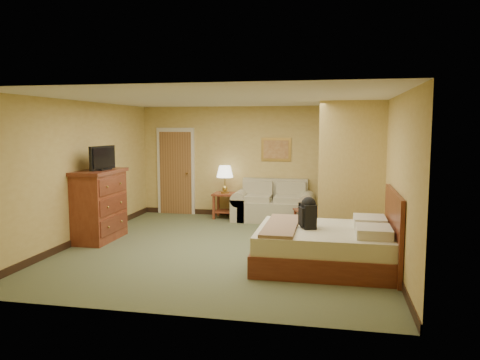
% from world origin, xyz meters
% --- Properties ---
extents(floor, '(6.00, 6.00, 0.00)m').
position_xyz_m(floor, '(0.00, 0.00, 0.00)').
color(floor, '#525A3A').
rests_on(floor, ground).
extents(ceiling, '(6.00, 6.00, 0.00)m').
position_xyz_m(ceiling, '(0.00, 0.00, 2.60)').
color(ceiling, white).
rests_on(ceiling, back_wall).
extents(back_wall, '(5.50, 0.02, 2.60)m').
position_xyz_m(back_wall, '(0.00, 3.00, 1.30)').
color(back_wall, tan).
rests_on(back_wall, floor).
extents(left_wall, '(0.02, 6.00, 2.60)m').
position_xyz_m(left_wall, '(-2.75, 0.00, 1.30)').
color(left_wall, tan).
rests_on(left_wall, floor).
extents(right_wall, '(0.02, 6.00, 2.60)m').
position_xyz_m(right_wall, '(2.75, 0.00, 1.30)').
color(right_wall, tan).
rests_on(right_wall, floor).
extents(partition, '(1.20, 0.15, 2.60)m').
position_xyz_m(partition, '(2.15, 0.93, 1.30)').
color(partition, tan).
rests_on(partition, floor).
extents(door, '(0.94, 0.16, 2.10)m').
position_xyz_m(door, '(-1.95, 2.96, 1.03)').
color(door, beige).
rests_on(door, floor).
extents(baseboard, '(5.50, 0.02, 0.12)m').
position_xyz_m(baseboard, '(0.00, 2.99, 0.06)').
color(baseboard, black).
rests_on(baseboard, floor).
extents(loveseat, '(1.84, 0.85, 0.93)m').
position_xyz_m(loveseat, '(0.50, 2.58, 0.30)').
color(loveseat, tan).
rests_on(loveseat, floor).
extents(side_table, '(0.53, 0.53, 0.59)m').
position_xyz_m(side_table, '(-0.65, 2.65, 0.39)').
color(side_table, maroon).
rests_on(side_table, floor).
extents(table_lamp, '(0.39, 0.39, 0.64)m').
position_xyz_m(table_lamp, '(-0.65, 2.65, 1.07)').
color(table_lamp, '#AF9340').
rests_on(table_lamp, side_table).
extents(coffee_table, '(0.82, 0.82, 0.40)m').
position_xyz_m(coffee_table, '(1.40, 1.84, 0.29)').
color(coffee_table, maroon).
rests_on(coffee_table, floor).
extents(wall_picture, '(0.69, 0.04, 0.54)m').
position_xyz_m(wall_picture, '(0.50, 2.97, 1.60)').
color(wall_picture, '#B78E3F').
rests_on(wall_picture, back_wall).
extents(dresser, '(0.65, 1.24, 1.33)m').
position_xyz_m(dresser, '(-2.47, 0.11, 0.67)').
color(dresser, maroon).
rests_on(dresser, floor).
extents(tv, '(0.22, 0.73, 0.45)m').
position_xyz_m(tv, '(-2.38, 0.11, 1.54)').
color(tv, black).
rests_on(tv, dresser).
extents(bed, '(2.16, 1.83, 1.19)m').
position_xyz_m(bed, '(1.81, -0.74, 0.32)').
color(bed, '#542013').
rests_on(bed, floor).
extents(backpack, '(0.27, 0.33, 0.48)m').
position_xyz_m(backpack, '(1.46, -0.74, 0.84)').
color(backpack, black).
rests_on(backpack, bed).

